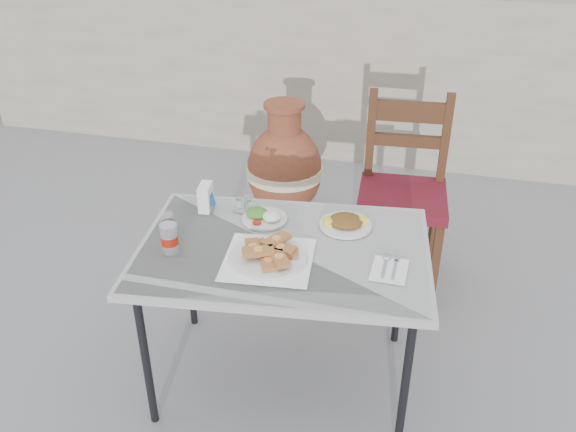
% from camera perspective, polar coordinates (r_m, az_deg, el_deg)
% --- Properties ---
extents(ground, '(80.00, 80.00, 0.00)m').
position_cam_1_polar(ground, '(2.68, -2.65, -16.20)').
color(ground, gray).
rests_on(ground, ground).
extents(cafe_table, '(1.19, 0.88, 0.67)m').
position_cam_1_polar(cafe_table, '(2.35, -0.44, -3.88)').
color(cafe_table, black).
rests_on(cafe_table, ground).
extents(pide_plate, '(0.36, 0.36, 0.07)m').
position_cam_1_polar(pide_plate, '(2.24, -1.86, -3.47)').
color(pide_plate, white).
rests_on(pide_plate, cafe_table).
extents(salad_rice_plate, '(0.19, 0.19, 0.05)m').
position_cam_1_polar(salad_rice_plate, '(2.49, -2.26, -0.01)').
color(salad_rice_plate, silver).
rests_on(salad_rice_plate, cafe_table).
extents(salad_chopped_plate, '(0.21, 0.21, 0.05)m').
position_cam_1_polar(salad_chopped_plate, '(2.46, 5.42, -0.59)').
color(salad_chopped_plate, silver).
rests_on(salad_chopped_plate, cafe_table).
extents(soda_can, '(0.07, 0.07, 0.12)m').
position_cam_1_polar(soda_can, '(2.31, -11.04, -2.08)').
color(soda_can, silver).
rests_on(soda_can, cafe_table).
extents(cola_glass, '(0.06, 0.06, 0.08)m').
position_cam_1_polar(cola_glass, '(2.44, -11.17, -0.78)').
color(cola_glass, white).
rests_on(cola_glass, cafe_table).
extents(napkin_holder, '(0.07, 0.10, 0.11)m').
position_cam_1_polar(napkin_holder, '(2.57, -7.71, 1.76)').
color(napkin_holder, white).
rests_on(napkin_holder, cafe_table).
extents(condiment_caddy, '(0.10, 0.08, 0.07)m').
position_cam_1_polar(condiment_caddy, '(2.56, -4.00, 0.98)').
color(condiment_caddy, silver).
rests_on(condiment_caddy, cafe_table).
extents(cutlery_napkin, '(0.13, 0.18, 0.01)m').
position_cam_1_polar(cutlery_napkin, '(2.23, 9.45, -4.77)').
color(cutlery_napkin, white).
rests_on(cutlery_napkin, cafe_table).
extents(chair, '(0.46, 0.46, 0.98)m').
position_cam_1_polar(chair, '(3.13, 10.69, 2.30)').
color(chair, '#351D0E').
rests_on(chair, ground).
extents(terracotta_urn, '(0.45, 0.45, 0.79)m').
position_cam_1_polar(terracotta_urn, '(3.60, -0.33, 4.21)').
color(terracotta_urn, brown).
rests_on(terracotta_urn, ground).
extents(back_wall, '(6.00, 0.25, 1.20)m').
position_cam_1_polar(back_wall, '(4.51, 6.51, 12.63)').
color(back_wall, '#A29787').
rests_on(back_wall, ground).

